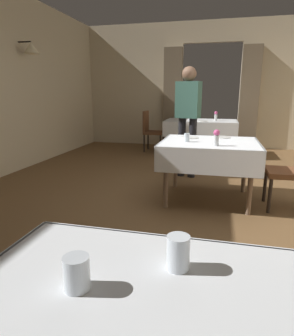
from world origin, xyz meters
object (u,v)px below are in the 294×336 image
glass_far_d (190,117)px  person_waiter_by_doorway (188,113)px  plate_far_c (203,121)px  chair_far_left (151,129)px  glass_near_c (178,253)px  flower_vase_mid (216,137)px  dining_table_far (201,125)px  dining_table_mid (209,149)px  plate_mid_b (222,137)px  plate_far_b (183,121)px  glass_near_b (77,273)px  flower_vase_far (216,116)px  plate_mid_d (190,138)px  glass_mid_c (187,138)px

glass_far_d → person_waiter_by_doorway: size_ratio=0.06×
plate_far_c → chair_far_left: bearing=164.4°
glass_near_c → flower_vase_mid: flower_vase_mid is taller
dining_table_far → plate_far_c: 0.27m
dining_table_mid → person_waiter_by_doorway: (-0.38, 1.02, 0.37)m
dining_table_far → glass_far_d: bearing=156.3°
dining_table_far → flower_vase_mid: 3.30m
plate_mid_b → person_waiter_by_doorway: 0.88m
glass_near_c → plate_far_b: glass_near_c is taller
plate_mid_b → glass_near_b: bearing=-97.4°
flower_vase_far → plate_mid_d: bearing=-96.2°
dining_table_far → glass_far_d: glass_far_d is taller
plate_far_c → plate_far_b: bearing=-174.2°
person_waiter_by_doorway → flower_vase_mid: bearing=-70.9°
flower_vase_mid → glass_far_d: bearing=100.4°
flower_vase_mid → glass_far_d: (-0.62, 3.38, -0.05)m
dining_table_far → dining_table_mid: bearing=-84.5°
dining_table_far → chair_far_left: size_ratio=1.66×
glass_mid_c → person_waiter_by_doorway: person_waiter_by_doorway is taller
dining_table_far → plate_mid_b: size_ratio=7.14×
person_waiter_by_doorway → plate_mid_d: bearing=-81.9°
flower_vase_mid → glass_mid_c: (-0.35, 0.21, -0.05)m
glass_mid_c → plate_mid_b: bearing=47.7°
glass_far_d → flower_vase_mid: bearing=-79.6°
flower_vase_mid → plate_far_b: 3.07m
plate_mid_b → plate_far_c: 2.38m
chair_far_left → plate_far_b: chair_far_left is taller
plate_far_b → dining_table_far: bearing=38.8°
dining_table_mid → flower_vase_mid: bearing=-75.9°
plate_mid_b → person_waiter_by_doorway: (-0.53, 0.66, 0.27)m
dining_table_mid → plate_mid_b: bearing=68.1°
dining_table_mid → chair_far_left: (-1.45, 3.05, -0.13)m
dining_table_far → plate_mid_d: 2.74m
chair_far_left → glass_mid_c: chair_far_left is taller
chair_far_left → glass_near_b: chair_far_left is taller
dining_table_mid → glass_near_c: bearing=-90.2°
person_waiter_by_doorway → glass_mid_c: bearing=-84.4°
dining_table_far → person_waiter_by_doorway: 1.98m
plate_mid_d → plate_mid_b: bearing=18.2°
plate_mid_b → glass_mid_c: glass_mid_c is taller
chair_far_left → glass_far_d: chair_far_left is taller
dining_table_mid → flower_vase_far: size_ratio=5.81×
dining_table_mid → flower_vase_far: flower_vase_far is taller
glass_near_b → flower_vase_mid: (0.37, 2.66, 0.05)m
plate_mid_d → flower_vase_far: flower_vase_far is taller
plate_far_c → glass_mid_c: bearing=-90.7°
plate_mid_b → glass_mid_c: 0.62m
glass_near_b → glass_mid_c: (0.02, 2.88, -0.00)m
glass_near_c → flower_vase_far: size_ratio=0.58×
dining_table_far → glass_near_c: size_ratio=13.09×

